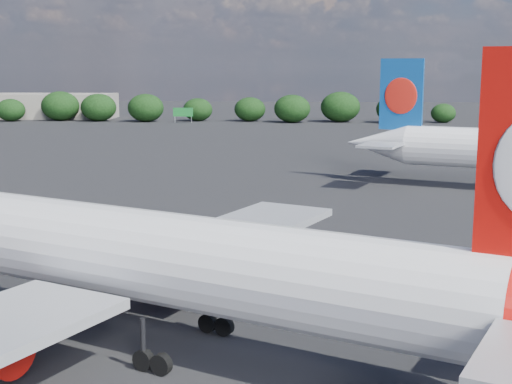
{
  "coord_description": "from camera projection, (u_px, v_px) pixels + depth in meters",
  "views": [
    {
      "loc": [
        19.58,
        -37.3,
        16.72
      ],
      "look_at": [
        16.0,
        12.0,
        8.0
      ],
      "focal_mm": 50.0,
      "sensor_mm": 36.0,
      "label": 1
    }
  ],
  "objects": [
    {
      "name": "ground",
      "position": [
        167.0,
        187.0,
        99.87
      ],
      "size": [
        500.0,
        500.0,
        0.0
      ],
      "primitive_type": "plane",
      "color": "black",
      "rests_on": "ground"
    },
    {
      "name": "horizon_treeline",
      "position": [
        280.0,
        109.0,
        216.95
      ],
      "size": [
        204.45,
        14.1,
        9.26
      ],
      "color": "black",
      "rests_on": "ground"
    },
    {
      "name": "highway_sign",
      "position": [
        183.0,
        112.0,
        214.55
      ],
      "size": [
        6.0,
        0.3,
        4.5
      ],
      "color": "#166F28",
      "rests_on": "ground"
    },
    {
      "name": "billboard_yellow",
      "position": [
        283.0,
        109.0,
        218.18
      ],
      "size": [
        5.0,
        0.3,
        5.5
      ],
      "color": "yellow",
      "rests_on": "ground"
    },
    {
      "name": "qantas_airliner",
      "position": [
        172.0,
        263.0,
        41.84
      ],
      "size": [
        51.07,
        49.25,
        17.59
      ],
      "color": "white",
      "rests_on": "ground"
    },
    {
      "name": "terminal_building",
      "position": [
        50.0,
        106.0,
        233.47
      ],
      "size": [
        42.0,
        16.0,
        8.0
      ],
      "color": "gray",
      "rests_on": "ground"
    }
  ]
}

